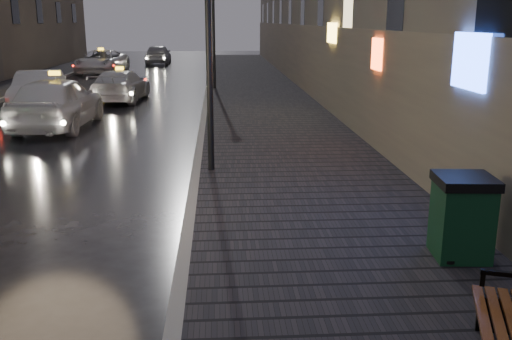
# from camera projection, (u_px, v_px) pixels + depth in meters

# --- Properties ---
(ground) EXTENTS (120.00, 120.00, 0.00)m
(ground) POSITION_uv_depth(u_px,v_px,m) (58.00, 305.00, 7.10)
(ground) COLOR black
(ground) RESTS_ON ground
(sidewalk) EXTENTS (4.60, 58.00, 0.15)m
(sidewalk) POSITION_uv_depth(u_px,v_px,m) (257.00, 92.00, 27.59)
(sidewalk) COLOR black
(sidewalk) RESTS_ON ground
(curb) EXTENTS (0.20, 58.00, 0.15)m
(curb) POSITION_uv_depth(u_px,v_px,m) (207.00, 92.00, 27.43)
(curb) COLOR slate
(curb) RESTS_ON ground
(curb_far) EXTENTS (0.20, 58.00, 0.15)m
(curb_far) POSITION_uv_depth(u_px,v_px,m) (18.00, 94.00, 26.87)
(curb_far) COLOR slate
(curb_far) RESTS_ON ground
(lamp_near) EXTENTS (0.36, 0.36, 5.28)m
(lamp_near) POSITION_uv_depth(u_px,v_px,m) (208.00, 18.00, 12.11)
(lamp_near) COLOR black
(lamp_near) RESTS_ON sidewalk
(lamp_far) EXTENTS (0.36, 0.36, 5.28)m
(lamp_far) POSITION_uv_depth(u_px,v_px,m) (213.00, 19.00, 27.55)
(lamp_far) COLOR black
(lamp_far) RESTS_ON sidewalk
(trash_bin) EXTENTS (0.85, 0.85, 1.20)m
(trash_bin) POSITION_uv_depth(u_px,v_px,m) (462.00, 216.00, 8.05)
(trash_bin) COLOR #0E321B
(trash_bin) RESTS_ON sidewalk
(taxi_near) EXTENTS (2.28, 5.15, 1.72)m
(taxi_near) POSITION_uv_depth(u_px,v_px,m) (57.00, 102.00, 18.48)
(taxi_near) COLOR silver
(taxi_near) RESTS_ON ground
(car_left_mid) EXTENTS (2.09, 4.67, 1.49)m
(car_left_mid) POSITION_uv_depth(u_px,v_px,m) (38.00, 90.00, 22.63)
(car_left_mid) COLOR #A6A6AE
(car_left_mid) RESTS_ON ground
(taxi_mid) EXTENTS (2.21, 4.77, 1.35)m
(taxi_mid) POSITION_uv_depth(u_px,v_px,m) (121.00, 86.00, 24.81)
(taxi_mid) COLOR silver
(taxi_mid) RESTS_ON ground
(taxi_far) EXTENTS (3.13, 5.72, 1.52)m
(taxi_far) POSITION_uv_depth(u_px,v_px,m) (102.00, 62.00, 37.85)
(taxi_far) COLOR silver
(taxi_far) RESTS_ON ground
(car_far) EXTENTS (1.87, 4.58, 1.55)m
(car_far) POSITION_uv_depth(u_px,v_px,m) (158.00, 54.00, 45.54)
(car_far) COLOR gray
(car_far) RESTS_ON ground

